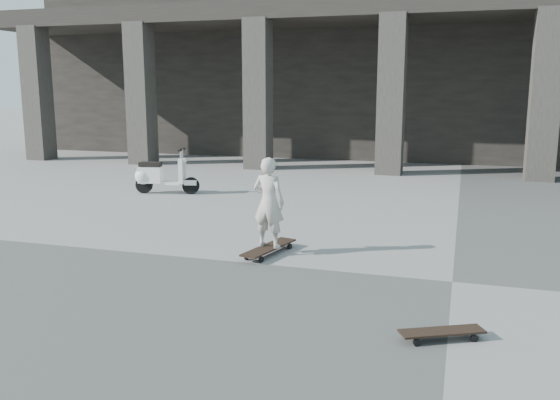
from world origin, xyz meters
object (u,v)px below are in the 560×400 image
(child, at_px, (269,202))
(scooter, at_px, (156,176))
(longboard, at_px, (269,248))
(skateboard_spare, at_px, (442,333))

(child, xyz_separation_m, scooter, (-3.73, 3.69, -0.33))
(child, height_order, scooter, child)
(scooter, bearing_deg, child, -55.96)
(longboard, height_order, child, child)
(skateboard_spare, xyz_separation_m, child, (-2.33, 2.15, 0.64))
(child, bearing_deg, skateboard_spare, 145.17)
(skateboard_spare, bearing_deg, child, 110.17)
(skateboard_spare, height_order, scooter, scooter)
(longboard, distance_m, child, 0.62)
(longboard, bearing_deg, child, -69.81)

